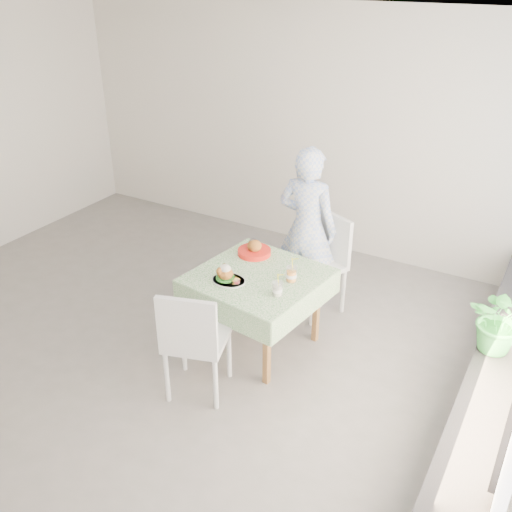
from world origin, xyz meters
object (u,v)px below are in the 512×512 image
Objects in this scene: juice_cup_orange at (291,275)px; potted_plant at (502,321)px; cafe_table at (258,302)px; chair_near at (198,360)px; diner at (307,228)px; main_dish at (227,276)px; chair_far at (316,282)px.

potted_plant is at bearing 7.79° from juice_cup_orange.
chair_near is at bearing -98.19° from cafe_table.
diner is at bearing 87.63° from cafe_table.
diner is (0.15, 1.68, 0.52)m from chair_near.
juice_cup_orange is at bearing 30.12° from main_dish.
cafe_table is 2.00m from potted_plant.
potted_plant reaches higher than juice_cup_orange.
cafe_table is 0.44m from main_dish.
main_dish is at bearing -109.72° from chair_far.
potted_plant is (2.07, 1.06, 0.46)m from chair_near.
chair_near is 1.05m from juice_cup_orange.
juice_cup_orange is at bearing -82.87° from chair_far.
chair_near is at bearing -116.35° from juice_cup_orange.
juice_cup_orange is 1.68m from potted_plant.
cafe_table is at bearing -171.11° from juice_cup_orange.
diner is 5.62× the size of main_dish.
chair_near reaches higher than main_dish.
juice_cup_orange reaches higher than main_dish.
chair_near is at bearing -152.98° from potted_plant.
chair_near is 3.36× the size of main_dish.
cafe_table is 2.19× the size of potted_plant.
chair_far is 0.93m from juice_cup_orange.
diner is at bearing 106.94° from juice_cup_orange.
chair_far reaches higher than main_dish.
potted_plant is (1.66, 0.23, -0.04)m from juice_cup_orange.
cafe_table is 4.34× the size of juice_cup_orange.
chair_far is 1.00× the size of chair_near.
potted_plant is (1.76, -0.55, 0.46)m from chair_far.
diner is (0.04, 0.90, 0.37)m from cafe_table.
potted_plant is at bearing 7.96° from cafe_table.
diner reaches higher than juice_cup_orange.
diner reaches higher than chair_far.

